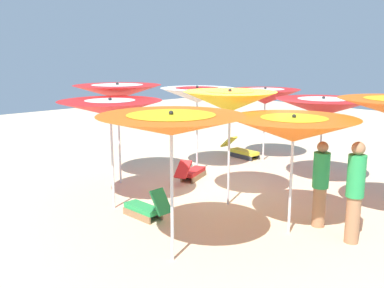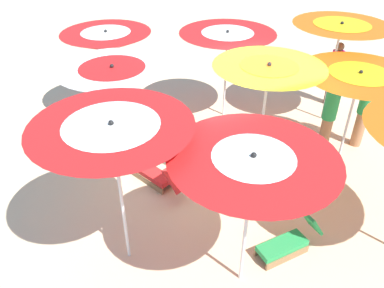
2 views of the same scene
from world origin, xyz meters
name	(u,v)px [view 1 (image 1 of 2)]	position (x,y,z in m)	size (l,w,h in m)	color
ground	(234,197)	(0.00, 0.00, -0.02)	(35.02, 35.02, 0.04)	beige
beach_umbrella_0	(118,92)	(-1.29, 2.66, 2.31)	(2.13, 2.13, 2.53)	silver
beach_umbrella_1	(110,108)	(-2.41, 1.24, 2.13)	(2.11, 2.11, 2.34)	silver
beach_umbrella_2	(171,125)	(-3.03, -1.39, 2.17)	(2.22, 2.22, 2.38)	silver
beach_umbrella_3	(197,95)	(0.86, 2.11, 2.13)	(1.98, 1.98, 2.38)	silver
beach_umbrella_4	(230,101)	(-0.47, -0.25, 2.24)	(1.93, 1.93, 2.51)	silver
beach_umbrella_5	(293,129)	(-0.82, -2.05, 1.92)	(2.22, 2.22, 2.18)	silver
beach_umbrella_6	(265,96)	(3.24, 1.66, 1.97)	(2.07, 2.07, 2.24)	silver
beach_umbrella_7	(323,107)	(2.12, -0.90, 1.96)	(2.25, 2.25, 2.22)	silver
lounger_0	(241,151)	(3.06, 2.38, 0.21)	(0.44, 1.39, 0.60)	#333338
lounger_1	(146,208)	(-2.27, 0.30, 0.22)	(0.39, 1.14, 0.68)	olive
lounger_2	(192,172)	(0.20, 1.62, 0.21)	(1.32, 0.79, 0.61)	olive
beachgoer_1	(355,191)	(-0.35, -3.01, 0.94)	(0.30, 0.30, 1.78)	#A3704C
beachgoer_2	(320,183)	(-0.13, -2.24, 0.85)	(0.30, 0.30, 1.64)	#A3704C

